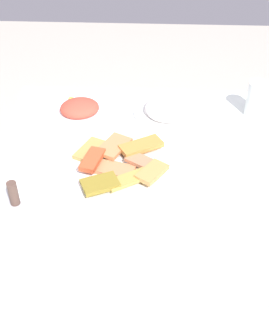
{
  "coord_description": "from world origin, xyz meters",
  "views": [
    {
      "loc": [
        0.97,
        0.01,
        1.58
      ],
      "look_at": [
        -0.01,
        -0.03,
        0.76
      ],
      "focal_mm": 48.04,
      "sensor_mm": 36.0,
      "label": 1
    }
  ],
  "objects": [
    {
      "name": "condiment_caddy",
      "position": [
        0.11,
        -0.34,
        0.76
      ],
      "size": [
        0.1,
        0.1,
        0.08
      ],
      "color": "#B2B2B7",
      "rests_on": "dining_table"
    },
    {
      "name": "dining_table",
      "position": [
        0.0,
        0.0,
        0.65
      ],
      "size": [
        1.03,
        0.96,
        0.73
      ],
      "color": "white",
      "rests_on": "ground_plane"
    },
    {
      "name": "salad_plate_rice",
      "position": [
        -0.34,
        0.07,
        0.75
      ],
      "size": [
        0.23,
        0.23,
        0.06
      ],
      "color": "white",
      "rests_on": "dining_table"
    },
    {
      "name": "ground_plane",
      "position": [
        0.0,
        0.0,
        0.0
      ],
      "size": [
        6.0,
        6.0,
        0.0
      ],
      "primitive_type": "plane",
      "color": "#BDB5A8"
    },
    {
      "name": "pide_platter",
      "position": [
        -0.04,
        -0.08,
        0.75
      ],
      "size": [
        0.33,
        0.33,
        0.05
      ],
      "color": "white",
      "rests_on": "dining_table"
    },
    {
      "name": "salad_plate_greens",
      "position": [
        -0.34,
        -0.24,
        0.75
      ],
      "size": [
        0.19,
        0.19,
        0.05
      ],
      "color": "white",
      "rests_on": "dining_table"
    },
    {
      "name": "soda_can",
      "position": [
        -0.36,
        0.36,
        0.79
      ],
      "size": [
        0.09,
        0.09,
        0.12
      ],
      "primitive_type": "cylinder",
      "rotation": [
        0.0,
        0.0,
        0.48
      ],
      "color": "silver",
      "rests_on": "dining_table"
    }
  ]
}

